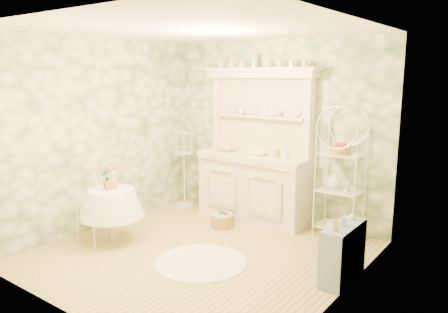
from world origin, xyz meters
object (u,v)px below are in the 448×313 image
Objects in this scene: round_table at (112,219)px; cafe_chair at (96,213)px; bakers_rack at (340,177)px; kitchen_dresser at (254,145)px; birdcage_stand at (184,167)px; side_shelf at (343,254)px; floor_basket at (223,220)px.

round_table is 0.23m from cafe_chair.
bakers_rack is 3.27m from cafe_chair.
bakers_rack is at bearing 1.60° from kitchen_dresser.
birdcage_stand is at bearing -175.86° from bakers_rack.
bakers_rack reaches higher than cafe_chair.
kitchen_dresser is 2.30m from round_table.
birdcage_stand is at bearing 80.92° from cafe_chair.
kitchen_dresser reaches higher than cafe_chair.
round_table is 1.82m from birdcage_stand.
cafe_chair is at bearing -139.62° from bakers_rack.
round_table reaches higher than side_shelf.
side_shelf is 1.97× the size of floor_basket.
kitchen_dresser is at bearing 76.92° from floor_basket.
bakers_rack is 2.08× the size of cafe_chair.
floor_basket is (-2.02, 0.54, -0.18)m from side_shelf.
bakers_rack is at bearing 39.51° from round_table.
kitchen_dresser reaches higher than bakers_rack.
floor_basket is at bearing -103.08° from kitchen_dresser.
kitchen_dresser is at bearing 6.28° from birdcage_stand.
birdcage_stand is 1.35m from floor_basket.
kitchen_dresser is 2.46m from cafe_chair.
side_shelf is at bearing 14.77° from round_table.
round_table is 1.57m from floor_basket.
bakers_rack reaches higher than round_table.
cafe_chair reaches higher than floor_basket.
cafe_chair is at bearing -118.79° from kitchen_dresser.
kitchen_dresser reaches higher than round_table.
side_shelf is at bearing -15.00° from floor_basket.
round_table is at bearing -80.78° from birdcage_stand.
round_table is at bearing -140.24° from bakers_rack.
birdcage_stand reaches higher than floor_basket.
bakers_rack is at bearing 26.51° from cafe_chair.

